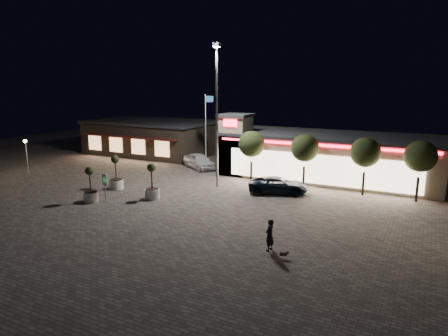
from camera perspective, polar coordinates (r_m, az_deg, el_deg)
The scene contains 18 objects.
ground at distance 30.36m, azimuth -11.57°, elevation -5.52°, with size 90.00×90.00×0.00m, color #70655B.
retail_building at distance 39.84m, azimuth 14.01°, elevation 1.78°, with size 20.40×8.40×6.10m.
restaurant_building at distance 53.79m, azimuth -10.04°, elevation 4.44°, with size 16.40×11.00×4.30m.
floodlight_pole at distance 34.62m, azimuth -1.03°, elevation 8.67°, with size 0.60×0.40×12.38m.
flagpole at distance 41.05m, azimuth -2.52°, elevation 5.98°, with size 0.95×0.10×8.00m.
lamp_post_west at distance 45.44m, azimuth -26.45°, elevation 2.41°, with size 0.36×0.36×3.48m.
string_tree_a at distance 36.80m, azimuth 3.96°, elevation 3.42°, with size 2.42×2.42×4.79m.
string_tree_b at distance 35.14m, azimuth 11.47°, elevation 2.82°, with size 2.42×2.42×4.79m.
string_tree_c at distance 34.15m, azimuth 19.56°, elevation 2.11°, with size 2.42×2.42×4.79m.
string_tree_d at distance 33.87m, azimuth 26.26°, elevation 1.48°, with size 2.42×2.42×4.79m.
pickup_truck at distance 33.60m, azimuth 7.77°, elevation -2.47°, with size 2.29×4.96×1.38m, color black.
white_sedan at distance 43.20m, azimuth -3.58°, elevation 1.01°, with size 1.95×4.84×1.65m, color white.
pedestrian at distance 22.18m, azimuth 6.54°, elevation -9.51°, with size 0.65×0.43×1.78m, color black.
dog at distance 21.58m, azimuth 8.67°, elevation -11.98°, with size 0.50×0.30×0.27m.
planter_left at distance 35.95m, azimuth -15.16°, elevation -1.46°, with size 1.21×1.21×2.97m.
planter_mid at distance 32.65m, azimuth -18.52°, elevation -3.11°, with size 1.13×1.13×2.77m.
planter_right at distance 32.22m, azimuth -10.23°, elevation -2.81°, with size 1.17×1.17×2.88m.
valet_sign at distance 32.41m, azimuth -16.67°, elevation -1.96°, with size 0.69×0.25×2.12m.
Camera 1 is at (18.39, -22.44, 8.95)m, focal length 32.00 mm.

